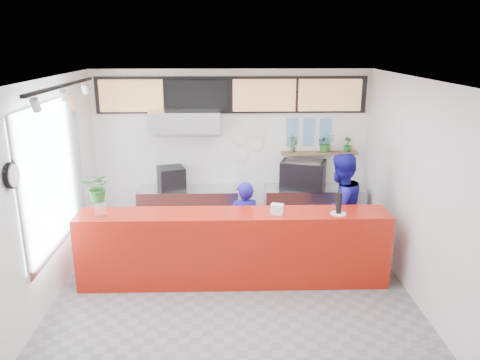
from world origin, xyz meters
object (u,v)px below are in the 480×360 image
(staff_right, at_px, (339,209))
(service_counter, at_px, (234,248))
(panini_oven, at_px, (171,178))
(espresso_machine, at_px, (303,174))
(pepper_mill, at_px, (339,203))
(staff_center, at_px, (244,226))

(staff_right, bearing_deg, service_counter, -10.45)
(panini_oven, height_order, espresso_machine, espresso_machine)
(espresso_machine, relative_size, pepper_mill, 2.53)
(service_counter, height_order, staff_right, staff_right)
(espresso_machine, bearing_deg, staff_right, -53.80)
(staff_center, distance_m, pepper_mill, 1.54)
(panini_oven, xyz_separation_m, pepper_mill, (2.59, -1.90, 0.17))
(service_counter, bearing_deg, staff_right, 20.45)
(service_counter, distance_m, panini_oven, 2.18)
(service_counter, distance_m, staff_center, 0.51)
(panini_oven, bearing_deg, pepper_mill, -54.60)
(staff_right, xyz_separation_m, pepper_mill, (-0.19, -0.73, 0.36))
(staff_center, height_order, pepper_mill, same)
(espresso_machine, bearing_deg, pepper_mill, -66.47)
(panini_oven, relative_size, pepper_mill, 1.46)
(panini_oven, bearing_deg, service_counter, -76.98)
(service_counter, distance_m, pepper_mill, 1.66)
(pepper_mill, bearing_deg, staff_right, 75.08)
(panini_oven, distance_m, pepper_mill, 3.21)
(staff_center, bearing_deg, staff_right, 175.52)
(panini_oven, bearing_deg, staff_right, -41.17)
(service_counter, relative_size, staff_right, 2.49)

